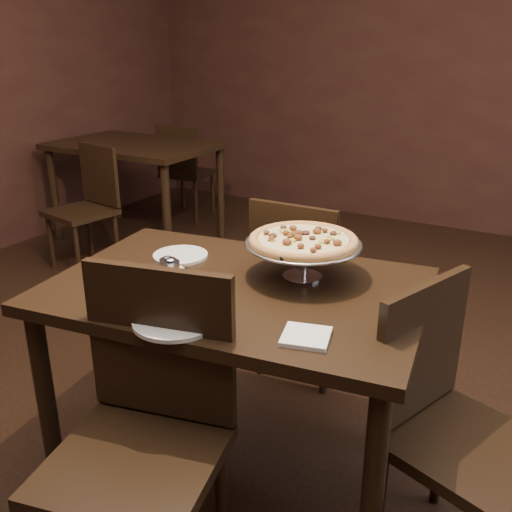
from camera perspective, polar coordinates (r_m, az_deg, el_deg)
The scene contains 16 objects.
room at distance 1.77m, azimuth 2.50°, elevation 15.61°, with size 6.04×7.04×2.84m.
dining_table at distance 1.98m, azimuth -1.98°, elevation -5.62°, with size 1.35×0.99×0.78m.
background_table at distance 4.71m, azimuth -12.00°, elevation 9.75°, with size 1.27×0.85×0.79m.
pizza_stand at distance 1.95m, azimuth 4.75°, elevation 1.52°, with size 0.40×0.40×0.17m.
parmesan_shaker at distance 1.96m, azimuth -8.77°, elevation -1.43°, with size 0.06×0.06×0.10m.
pepper_flake_shaker at distance 1.91m, azimuth -8.52°, elevation -1.79°, with size 0.06×0.06×0.11m.
packet_caddy at distance 1.93m, azimuth -7.97°, elevation -2.17°, with size 0.09×0.09×0.07m.
napkin_stack at distance 1.61m, azimuth 5.02°, elevation -8.04°, with size 0.13×0.13×0.01m, color silver.
plate_left at distance 2.20m, azimuth -7.57°, elevation 0.08°, with size 0.21×0.21×0.01m, color silver.
plate_near at distance 1.70m, azimuth -8.03°, elevation -6.44°, with size 0.25×0.25×0.01m, color silver.
serving_spatula at distance 1.80m, azimuth 4.01°, elevation -0.31°, with size 0.13×0.13×0.02m.
chair_far at distance 2.69m, azimuth 4.60°, elevation -2.66°, with size 0.42×0.42×0.90m.
chair_near at distance 1.72m, azimuth -11.05°, elevation -16.49°, with size 0.54×0.54×0.97m.
chair_side at distance 1.88m, azimuth 18.70°, elevation -15.20°, with size 0.54×0.54×0.90m.
bg_chair_far at distance 5.25m, azimuth -7.20°, elevation 8.68°, with size 0.44×0.44×0.86m.
bg_chair_near at distance 4.25m, azimuth -16.44°, elevation 5.17°, with size 0.47×0.47×0.87m.
Camera 1 is at (0.86, -1.54, 1.56)m, focal length 40.00 mm.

